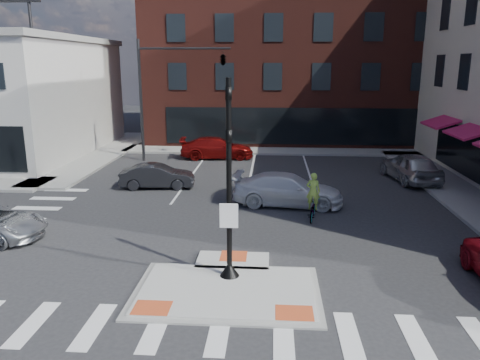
# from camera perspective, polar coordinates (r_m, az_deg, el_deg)

# --- Properties ---
(ground) EXTENTS (120.00, 120.00, 0.00)m
(ground) POSITION_cam_1_polar(r_m,az_deg,el_deg) (14.42, -1.42, -12.67)
(ground) COLOR #28282B
(ground) RESTS_ON ground
(refuge_island) EXTENTS (5.40, 4.65, 0.13)m
(refuge_island) POSITION_cam_1_polar(r_m,az_deg,el_deg) (14.17, -1.53, -12.96)
(refuge_island) COLOR gray
(refuge_island) RESTS_ON ground
(sidewalk_e) EXTENTS (3.00, 24.00, 0.15)m
(sidewalk_e) POSITION_cam_1_polar(r_m,az_deg,el_deg) (25.56, 25.81, -1.90)
(sidewalk_e) COLOR gray
(sidewalk_e) RESTS_ON ground
(sidewalk_n) EXTENTS (26.00, 3.00, 0.15)m
(sidewalk_n) POSITION_cam_1_polar(r_m,az_deg,el_deg) (35.45, 6.77, 3.55)
(sidewalk_n) COLOR gray
(sidewalk_n) RESTS_ON ground
(building_n) EXTENTS (24.40, 18.40, 15.50)m
(building_n) POSITION_cam_1_polar(r_m,az_deg,el_deg) (44.86, 6.47, 15.67)
(building_n) COLOR #53211A
(building_n) RESTS_ON ground
(building_far_left) EXTENTS (10.00, 12.00, 10.00)m
(building_far_left) POSITION_cam_1_polar(r_m,az_deg,el_deg) (65.05, -0.65, 12.76)
(building_far_left) COLOR slate
(building_far_left) RESTS_ON ground
(building_far_right) EXTENTS (12.00, 12.00, 12.00)m
(building_far_right) POSITION_cam_1_polar(r_m,az_deg,el_deg) (67.27, 10.91, 13.41)
(building_far_right) COLOR brown
(building_far_right) RESTS_ON ground
(signal_pole) EXTENTS (0.60, 0.60, 5.98)m
(signal_pole) POSITION_cam_1_polar(r_m,az_deg,el_deg) (13.90, -1.33, -3.23)
(signal_pole) COLOR black
(signal_pole) RESTS_ON refuge_island
(mast_arm_signal) EXTENTS (6.10, 2.24, 8.00)m
(mast_arm_signal) POSITION_cam_1_polar(r_m,az_deg,el_deg) (31.18, -4.85, 13.51)
(mast_arm_signal) COLOR black
(mast_arm_signal) RESTS_ON ground
(white_pickup) EXTENTS (5.30, 2.58, 1.48)m
(white_pickup) POSITION_cam_1_polar(r_m,az_deg,el_deg) (21.97, 5.83, -1.17)
(white_pickup) COLOR white
(white_pickup) RESTS_ON ground
(bg_car_dark) EXTENTS (4.01, 1.75, 1.28)m
(bg_car_dark) POSITION_cam_1_polar(r_m,az_deg,el_deg) (25.27, -10.05, 0.47)
(bg_car_dark) COLOR black
(bg_car_dark) RESTS_ON ground
(bg_car_silver) EXTENTS (2.71, 5.09, 1.65)m
(bg_car_silver) POSITION_cam_1_polar(r_m,az_deg,el_deg) (27.98, 20.05, 1.53)
(bg_car_silver) COLOR #B8BCC0
(bg_car_silver) RESTS_ON ground
(bg_car_red) EXTENTS (5.23, 2.51, 1.47)m
(bg_car_red) POSITION_cam_1_polar(r_m,az_deg,el_deg) (32.72, -2.85, 3.93)
(bg_car_red) COLOR maroon
(bg_car_red) RESTS_ON ground
(cyclist) EXTENTS (0.83, 1.67, 2.05)m
(cyclist) POSITION_cam_1_polar(r_m,az_deg,el_deg) (20.06, 8.85, -2.90)
(cyclist) COLOR #3F3F44
(cyclist) RESTS_ON ground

